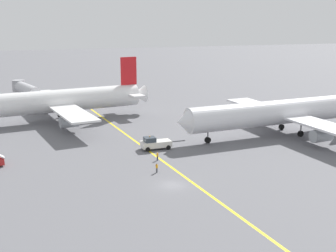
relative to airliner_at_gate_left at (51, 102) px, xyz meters
name	(u,v)px	position (x,y,z in m)	size (l,w,h in m)	color
ground_plane	(172,185)	(14.49, -51.35, -5.03)	(600.00, 600.00, 0.00)	slate
taxiway_stripe	(168,165)	(16.95, -41.35, -5.03)	(0.50, 120.00, 0.01)	yellow
airliner_at_gate_left	(51,102)	(0.00, 0.00, 0.00)	(51.54, 45.86, 15.24)	white
airliner_being_pushed	(282,112)	(47.67, -28.43, -0.06)	(50.62, 43.27, 15.97)	silver
pushback_tug	(155,143)	(17.62, -31.14, -3.84)	(9.19, 3.12, 2.83)	white
ground_crew_ramp_agent_by_cones	(157,168)	(13.91, -44.84, -4.21)	(0.36, 0.48, 1.59)	#4C4C51
ground_crew_wing_walker_right	(157,156)	(15.95, -38.40, -4.23)	(0.36, 0.36, 1.56)	#2D3351
jet_bridge	(25,88)	(-5.75, 29.20, -0.67)	(7.93, 18.19, 6.14)	#B7B7BC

